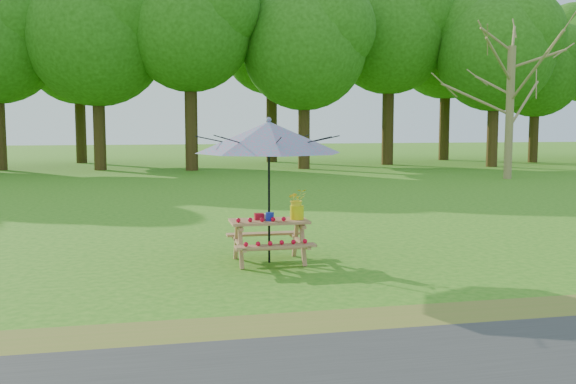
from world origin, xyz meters
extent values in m
plane|color=#2D7416|center=(0.00, 0.00, 0.00)|extent=(120.00, 120.00, 0.00)
cylinder|color=olive|center=(7.01, 13.67, 2.58)|extent=(0.41, 0.41, 5.16)
cube|color=#9E6847|center=(-4.97, 0.50, 0.65)|extent=(1.20, 0.62, 0.04)
cube|color=#9E6847|center=(-4.97, -0.05, 0.36)|extent=(1.20, 0.22, 0.04)
cube|color=#9E6847|center=(-4.97, 1.05, 0.36)|extent=(1.20, 0.22, 0.04)
cylinder|color=black|center=(-4.97, 0.50, 1.12)|extent=(0.04, 0.04, 2.25)
cone|color=#2097B7|center=(-4.97, 0.50, 1.95)|extent=(2.33, 2.33, 0.48)
sphere|color=#2097B7|center=(-4.97, 0.50, 2.22)|extent=(0.08, 0.08, 0.08)
cube|color=#AE0D22|center=(-5.12, 0.57, 0.72)|extent=(0.14, 0.12, 0.10)
cylinder|color=#1525AD|center=(-4.98, 0.41, 0.74)|extent=(0.13, 0.13, 0.13)
cube|color=#F0E6D0|center=(-5.05, 0.70, 0.71)|extent=(0.13, 0.13, 0.07)
cylinder|color=yellow|center=(-4.53, 0.48, 0.78)|extent=(0.21, 0.21, 0.21)
imported|color=yellow|center=(-4.53, 0.48, 0.99)|extent=(0.32, 0.29, 0.32)
camera|label=1|loc=(-6.74, -9.18, 2.15)|focal=40.00mm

